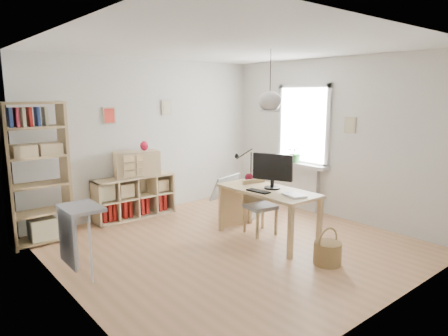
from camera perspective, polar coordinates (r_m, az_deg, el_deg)
ground at (r=5.75m, az=1.16°, el=-10.90°), size 4.50×4.50×0.00m
room_shell at (r=5.62m, az=6.57°, el=9.47°), size 4.50×4.50×4.50m
window_unit at (r=7.39m, az=11.33°, el=6.08°), size 0.07×1.16×1.46m
radiator at (r=7.54m, az=10.85°, el=-2.67°), size 0.10×0.80×0.80m
windowsill at (r=7.41m, az=10.72°, el=0.51°), size 0.22×1.20×0.06m
desk at (r=5.80m, az=6.29°, el=-3.93°), size 0.70×1.50×0.75m
cube_shelf at (r=7.06m, az=-12.94°, el=-4.50°), size 1.40×0.38×0.72m
tall_bookshelf at (r=6.11m, az=-25.22°, el=-0.01°), size 0.80×0.38×2.00m
side_table at (r=4.85m, az=-20.43°, el=-7.34°), size 0.40×0.55×0.85m
chair at (r=6.10m, az=4.92°, el=-5.02°), size 0.46×0.46×0.82m
wicker_basket at (r=5.25m, az=14.57°, el=-11.57°), size 0.35×0.34×0.48m
storage_chest at (r=6.95m, az=2.45°, el=-5.09°), size 0.83×0.88×0.69m
monitor at (r=5.77m, az=6.95°, el=-0.17°), size 0.29×0.55×0.51m
keyboard at (r=5.62m, az=4.93°, el=-3.31°), size 0.16×0.36×0.02m
task_lamp at (r=6.16m, az=2.80°, el=0.90°), size 0.44×0.16×0.47m
yarn_ball at (r=6.24m, az=3.59°, el=-1.35°), size 0.13×0.13×0.13m
paper_tray at (r=5.43m, az=10.05°, el=-3.87°), size 0.29×0.33×0.03m
drawer_chest at (r=6.93m, az=-12.35°, el=0.60°), size 0.80×0.50×0.42m
red_vase at (r=6.96m, az=-11.34°, el=3.13°), size 0.14×0.14×0.17m
potted_plant at (r=7.43m, az=10.09°, el=2.20°), size 0.41×0.38×0.36m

